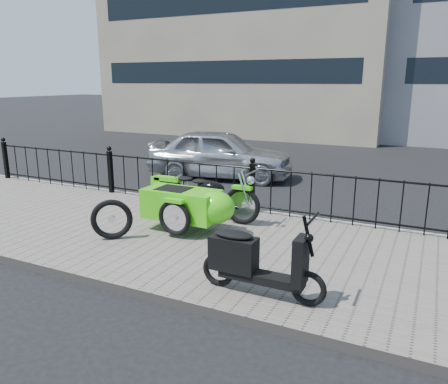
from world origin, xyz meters
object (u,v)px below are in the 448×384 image
at_px(motorcycle_sidecar, 195,203).
at_px(scooter, 253,261).
at_px(sedan_car, 220,154).
at_px(spare_tire, 112,219).

relative_size(motorcycle_sidecar, scooter, 1.45).
height_order(scooter, sedan_car, sedan_car).
bearing_deg(motorcycle_sidecar, scooter, -44.15).
xyz_separation_m(motorcycle_sidecar, spare_tire, (-0.96, -1.02, -0.14)).
distance_m(motorcycle_sidecar, sedan_car, 4.72).
relative_size(motorcycle_sidecar, sedan_car, 0.58).
xyz_separation_m(scooter, spare_tire, (-2.76, 0.73, -0.08)).
bearing_deg(scooter, sedan_car, 119.59).
bearing_deg(motorcycle_sidecar, sedan_car, 111.05).
bearing_deg(spare_tire, motorcycle_sidecar, 46.61).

